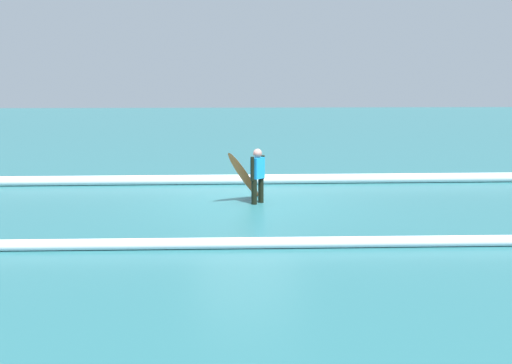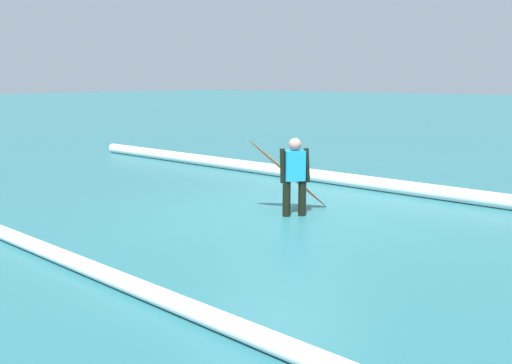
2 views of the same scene
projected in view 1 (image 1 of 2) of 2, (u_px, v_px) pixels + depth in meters
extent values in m
plane|color=#26656B|center=(246.00, 203.00, 13.88)|extent=(164.74, 164.74, 0.00)
cylinder|color=black|center=(254.00, 192.00, 13.67)|extent=(0.14, 0.14, 0.63)
cylinder|color=black|center=(261.00, 190.00, 13.89)|extent=(0.14, 0.14, 0.63)
cube|color=#198CD8|center=(258.00, 168.00, 13.69)|extent=(0.37, 0.39, 0.52)
sphere|color=#A87870|center=(258.00, 153.00, 13.63)|extent=(0.22, 0.22, 0.22)
cylinder|color=black|center=(252.00, 169.00, 13.52)|extent=(0.09, 0.12, 0.60)
cylinder|color=black|center=(263.00, 167.00, 13.86)|extent=(0.09, 0.16, 0.61)
ellipsoid|color=#E55926|center=(244.00, 176.00, 13.98)|extent=(1.06, 1.50, 1.35)
ellipsoid|color=blue|center=(244.00, 176.00, 13.98)|extent=(0.74, 1.14, 1.09)
cylinder|color=white|center=(317.00, 179.00, 16.80)|extent=(22.96, 0.83, 0.29)
cylinder|color=white|center=(172.00, 244.00, 9.80)|extent=(19.73, 0.97, 0.20)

